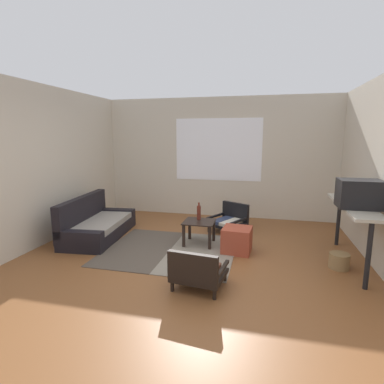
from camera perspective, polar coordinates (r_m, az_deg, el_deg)
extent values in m
plane|color=brown|center=(4.43, -1.52, -14.08)|extent=(7.80, 7.80, 0.00)
cube|color=beige|center=(7.05, 4.93, 6.37)|extent=(5.60, 0.12, 2.70)
cube|color=white|center=(6.98, 4.88, 7.89)|extent=(1.95, 0.01, 1.39)
cube|color=beige|center=(5.63, -27.95, 4.21)|extent=(0.12, 6.60, 2.70)
cube|color=#4C4238|center=(5.25, -9.62, -10.18)|extent=(1.04, 1.84, 0.01)
cube|color=gray|center=(4.95, 1.73, -11.31)|extent=(1.04, 1.84, 0.01)
cube|color=black|center=(5.92, -16.76, -7.03)|extent=(0.94, 1.78, 0.22)
cube|color=gray|center=(5.87, -16.58, -5.56)|extent=(0.82, 1.59, 0.10)
cube|color=black|center=(5.98, -19.80, -3.86)|extent=(0.30, 1.72, 0.64)
cube|color=black|center=(6.58, -14.02, -4.57)|extent=(0.79, 0.25, 0.35)
cube|color=black|center=(5.25, -20.30, -8.71)|extent=(0.79, 0.25, 0.35)
cube|color=black|center=(5.22, 1.36, -5.58)|extent=(0.52, 0.50, 0.02)
cube|color=black|center=(5.52, -0.43, -6.91)|extent=(0.04, 0.04, 0.39)
cube|color=black|center=(5.43, 4.10, -7.22)|extent=(0.04, 0.04, 0.39)
cube|color=black|center=(5.14, -1.57, -8.25)|extent=(0.04, 0.04, 0.39)
cube|color=black|center=(5.05, 3.31, -8.61)|extent=(0.04, 0.04, 0.39)
cylinder|color=black|center=(5.69, 7.21, -7.83)|extent=(0.04, 0.04, 0.13)
cylinder|color=black|center=(5.99, 3.14, -6.84)|extent=(0.04, 0.04, 0.13)
cylinder|color=black|center=(6.10, 10.02, -6.65)|extent=(0.04, 0.04, 0.13)
cylinder|color=black|center=(6.38, 6.09, -5.80)|extent=(0.04, 0.04, 0.13)
cube|color=black|center=(6.01, 6.63, -5.93)|extent=(0.81, 0.81, 0.05)
cube|color=beige|center=(5.92, 7.35, -5.64)|extent=(0.43, 0.56, 0.06)
cube|color=#2D3856|center=(6.04, 5.73, -5.29)|extent=(0.43, 0.56, 0.06)
cube|color=black|center=(6.17, 8.13, -3.60)|extent=(0.56, 0.35, 0.35)
cube|color=black|center=(5.83, 8.88, -5.33)|extent=(0.33, 0.54, 0.04)
cube|color=black|center=(6.14, 4.55, -4.43)|extent=(0.33, 0.54, 0.04)
cylinder|color=black|center=(4.22, -0.99, -14.47)|extent=(0.04, 0.04, 0.12)
cylinder|color=black|center=(4.07, 6.19, -15.50)|extent=(0.04, 0.04, 0.12)
cylinder|color=black|center=(3.83, -3.71, -17.20)|extent=(0.04, 0.04, 0.12)
cylinder|color=black|center=(3.67, 4.23, -18.54)|extent=(0.04, 0.04, 0.12)
cube|color=black|center=(3.90, 1.41, -15.24)|extent=(0.67, 0.62, 0.05)
cube|color=silver|center=(3.93, 0.01, -14.17)|extent=(0.26, 0.51, 0.06)
cube|color=brown|center=(3.86, 3.06, -14.61)|extent=(0.26, 0.51, 0.06)
cube|color=black|center=(3.61, 0.10, -13.98)|extent=(0.61, 0.15, 0.35)
cube|color=black|center=(3.95, -2.57, -13.10)|extent=(0.11, 0.55, 0.04)
cube|color=black|center=(3.78, 5.62, -14.26)|extent=(0.11, 0.55, 0.04)
cube|color=#993D28|center=(5.00, 8.39, -8.84)|extent=(0.48, 0.48, 0.40)
cube|color=#B2AD9E|center=(4.90, 28.00, -2.30)|extent=(0.40, 1.71, 0.04)
cylinder|color=black|center=(4.28, 30.11, -10.35)|extent=(0.06, 0.06, 0.84)
cylinder|color=black|center=(5.76, 25.70, -4.91)|extent=(0.06, 0.06, 0.84)
cube|color=black|center=(4.67, 28.84, -0.31)|extent=(0.54, 0.40, 0.38)
cube|color=black|center=(4.60, 25.69, 0.07)|extent=(0.01, 0.31, 0.27)
cylinder|color=#A87047|center=(5.29, 26.99, -0.01)|extent=(0.25, 0.25, 0.21)
cylinder|color=#A87047|center=(5.26, 27.13, 1.71)|extent=(0.10, 0.10, 0.11)
cylinder|color=#5B2319|center=(5.30, 1.29, -3.88)|extent=(0.07, 0.07, 0.24)
cylinder|color=#5B2319|center=(5.26, 1.30, -2.29)|extent=(0.03, 0.03, 0.06)
cylinder|color=olive|center=(4.86, 25.82, -11.53)|extent=(0.27, 0.27, 0.22)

